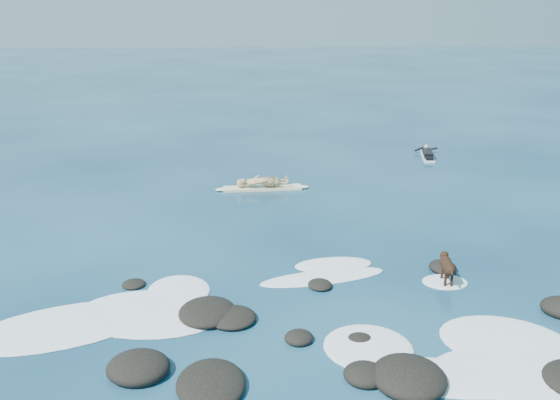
{
  "coord_description": "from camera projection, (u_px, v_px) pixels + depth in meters",
  "views": [
    {
      "loc": [
        -2.01,
        -13.5,
        6.52
      ],
      "look_at": [
        -1.46,
        4.0,
        0.9
      ],
      "focal_mm": 40.0,
      "sensor_mm": 36.0,
      "label": 1
    }
  ],
  "objects": [
    {
      "name": "ground",
      "position": [
        346.0,
        286.0,
        14.9
      ],
      "size": [
        160.0,
        160.0,
        0.0
      ],
      "primitive_type": "plane",
      "color": "#0A2642",
      "rests_on": "ground"
    },
    {
      "name": "reef_rocks",
      "position": [
        337.0,
        346.0,
        12.14
      ],
      "size": [
        11.8,
        6.18,
        0.49
      ],
      "color": "black",
      "rests_on": "ground"
    },
    {
      "name": "breaking_foam",
      "position": [
        318.0,
        328.0,
        12.97
      ],
      "size": [
        14.88,
        6.65,
        0.12
      ],
      "color": "white",
      "rests_on": "ground"
    },
    {
      "name": "standing_surfer_rig",
      "position": [
        262.0,
        169.0,
        22.28
      ],
      "size": [
        3.41,
        0.82,
        1.94
      ],
      "rotation": [
        0.0,
        0.0,
        0.08
      ],
      "color": "beige",
      "rests_on": "ground"
    },
    {
      "name": "paddling_surfer_rig",
      "position": [
        428.0,
        154.0,
        27.12
      ],
      "size": [
        1.03,
        2.29,
        0.39
      ],
      "rotation": [
        0.0,
        0.0,
        1.41
      ],
      "color": "white",
      "rests_on": "ground"
    },
    {
      "name": "dog",
      "position": [
        447.0,
        265.0,
        14.92
      ],
      "size": [
        0.33,
        1.12,
        0.71
      ],
      "rotation": [
        0.0,
        0.0,
        1.5
      ],
      "color": "black",
      "rests_on": "ground"
    }
  ]
}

